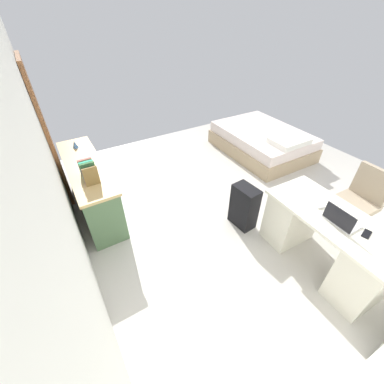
% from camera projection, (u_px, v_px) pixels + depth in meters
% --- Properties ---
extents(ground_plane, '(5.85, 5.85, 0.00)m').
position_uv_depth(ground_plane, '(243.00, 202.00, 3.97)').
color(ground_plane, beige).
extents(wall_back, '(4.66, 0.10, 2.65)m').
position_uv_depth(wall_back, '(49.00, 178.00, 2.17)').
color(wall_back, silver).
rests_on(wall_back, ground_plane).
extents(door_wooden, '(0.88, 0.05, 2.04)m').
position_uv_depth(door_wooden, '(48.00, 134.00, 3.59)').
color(door_wooden, brown).
rests_on(door_wooden, ground_plane).
extents(desk, '(1.47, 0.72, 0.76)m').
position_uv_depth(desk, '(325.00, 240.00, 2.81)').
color(desk, silver).
rests_on(desk, ground_plane).
extents(office_chair, '(0.52, 0.52, 0.94)m').
position_uv_depth(office_chair, '(356.00, 205.00, 3.26)').
color(office_chair, black).
rests_on(office_chair, ground_plane).
extents(credenza, '(1.80, 0.48, 0.78)m').
position_uv_depth(credenza, '(91.00, 187.00, 3.62)').
color(credenza, '#4C6B47').
rests_on(credenza, ground_plane).
extents(bed, '(1.93, 1.44, 0.58)m').
position_uv_depth(bed, '(262.00, 141.00, 5.14)').
color(bed, tan).
rests_on(bed, ground_plane).
extents(suitcase_black, '(0.38, 0.25, 0.64)m').
position_uv_depth(suitcase_black, '(244.00, 207.00, 3.39)').
color(suitcase_black, black).
rests_on(suitcase_black, ground_plane).
extents(laptop, '(0.32, 0.23, 0.21)m').
position_uv_depth(laptop, '(341.00, 220.00, 2.49)').
color(laptop, '#B7B7BC').
rests_on(laptop, desk).
extents(computer_mouse, '(0.06, 0.10, 0.03)m').
position_uv_depth(computer_mouse, '(321.00, 206.00, 2.71)').
color(computer_mouse, white).
rests_on(computer_mouse, desk).
extents(cell_phone_near_laptop, '(0.10, 0.15, 0.01)m').
position_uv_depth(cell_phone_near_laptop, '(367.00, 234.00, 2.40)').
color(cell_phone_near_laptop, black).
rests_on(cell_phone_near_laptop, desk).
extents(book_row, '(0.35, 0.17, 0.24)m').
position_uv_depth(book_row, '(88.00, 171.00, 3.06)').
color(book_row, olive).
rests_on(book_row, credenza).
extents(figurine_small, '(0.08, 0.08, 0.11)m').
position_uv_depth(figurine_small, '(75.00, 144.00, 3.73)').
color(figurine_small, '#4C7FBF').
rests_on(figurine_small, credenza).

